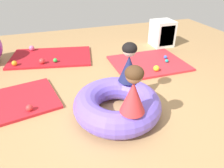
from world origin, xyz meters
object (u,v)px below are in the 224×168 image
(child_in_red, at_px, (133,90))
(play_ball_green, at_px, (55,60))
(play_ball_pink, at_px, (32,48))
(play_ball_teal, at_px, (167,61))
(inflatable_cushion, at_px, (117,104))
(play_ball_yellow, at_px, (156,68))
(play_ball_blue, at_px, (165,57))
(child_in_navy, at_px, (129,63))
(play_ball_orange, at_px, (14,63))
(storage_cube, at_px, (163,34))
(play_ball_red_second, at_px, (29,108))
(play_ball_red, at_px, (42,61))

(child_in_red, xyz_separation_m, play_ball_green, (-0.62, 2.14, -0.49))
(play_ball_pink, height_order, play_ball_teal, play_ball_pink)
(inflatable_cushion, bearing_deg, play_ball_teal, 38.72)
(inflatable_cushion, distance_m, play_ball_yellow, 1.34)
(inflatable_cushion, xyz_separation_m, play_ball_blue, (1.45, 1.27, -0.08))
(child_in_navy, bearing_deg, play_ball_pink, -76.99)
(inflatable_cushion, xyz_separation_m, play_ball_green, (-0.58, 1.78, -0.08))
(play_ball_orange, height_order, play_ball_blue, play_ball_orange)
(inflatable_cushion, bearing_deg, storage_cube, 48.29)
(child_in_navy, bearing_deg, play_ball_yellow, -157.92)
(child_in_navy, relative_size, play_ball_orange, 5.54)
(storage_cube, bearing_deg, child_in_red, -126.57)
(play_ball_yellow, distance_m, play_ball_orange, 2.52)
(play_ball_pink, distance_m, play_ball_teal, 2.77)
(play_ball_blue, bearing_deg, child_in_red, -130.99)
(inflatable_cushion, bearing_deg, play_ball_green, 108.04)
(child_in_navy, distance_m, play_ball_green, 1.80)
(child_in_navy, bearing_deg, play_ball_red_second, -20.61)
(play_ball_pink, xyz_separation_m, play_ball_teal, (2.37, -1.43, -0.02))
(play_ball_green, relative_size, play_ball_blue, 1.15)
(child_in_red, height_order, play_ball_orange, child_in_red)
(child_in_red, relative_size, play_ball_blue, 7.75)
(inflatable_cushion, distance_m, play_ball_teal, 1.77)
(play_ball_red, distance_m, play_ball_red_second, 1.43)
(storage_cube, bearing_deg, child_in_navy, -131.44)
(inflatable_cushion, height_order, play_ball_green, inflatable_cushion)
(play_ball_red, bearing_deg, play_ball_teal, -17.22)
(child_in_red, xyz_separation_m, play_ball_teal, (1.35, 1.47, -0.49))
(storage_cube, bearing_deg, play_ball_orange, -177.00)
(play_ball_teal, xyz_separation_m, play_ball_red_second, (-2.42, -0.73, 0.01))
(play_ball_red_second, bearing_deg, child_in_red, -34.50)
(play_ball_red, relative_size, play_ball_yellow, 1.04)
(play_ball_yellow, xyz_separation_m, play_ball_orange, (-2.31, 1.01, -0.00))
(play_ball_teal, height_order, play_ball_orange, play_ball_orange)
(play_ball_teal, bearing_deg, inflatable_cushion, -141.28)
(inflatable_cushion, height_order, play_ball_yellow, inflatable_cushion)
(inflatable_cushion, relative_size, play_ball_orange, 11.42)
(play_ball_orange, xyz_separation_m, storage_cube, (3.10, 0.16, 0.19))
(play_ball_green, xyz_separation_m, play_ball_red_second, (-0.46, -1.40, 0.00))
(play_ball_teal, relative_size, storage_cube, 0.12)
(play_ball_pink, bearing_deg, child_in_red, -70.58)
(child_in_navy, distance_m, play_ball_pink, 2.63)
(child_in_navy, bearing_deg, child_in_red, 55.65)
(storage_cube, bearing_deg, inflatable_cushion, -131.71)
(play_ball_yellow, relative_size, play_ball_red_second, 1.17)
(child_in_red, xyz_separation_m, play_ball_yellow, (0.99, 1.22, -0.47))
(play_ball_teal, bearing_deg, play_ball_red, 162.78)
(play_ball_orange, relative_size, play_ball_blue, 1.39)
(play_ball_teal, xyz_separation_m, play_ball_yellow, (-0.36, -0.25, 0.02))
(inflatable_cushion, bearing_deg, play_ball_pink, 111.22)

